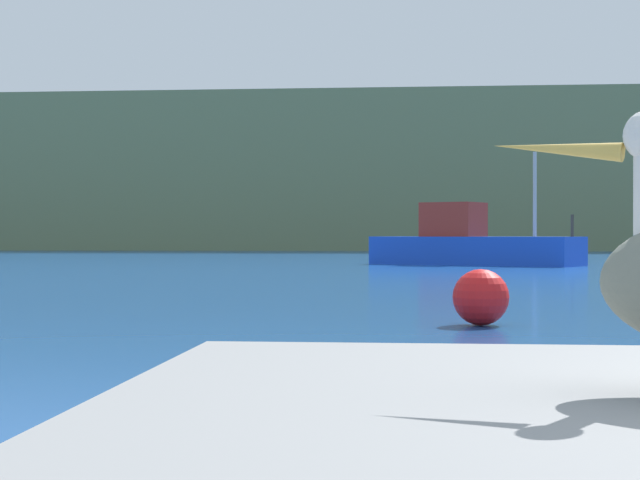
{
  "coord_description": "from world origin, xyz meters",
  "views": [
    {
      "loc": [
        -2.42,
        -3.23,
        1.04
      ],
      "look_at": [
        -4.88,
        22.26,
        0.89
      ],
      "focal_mm": 60.64,
      "sensor_mm": 36.0,
      "label": 1
    }
  ],
  "objects": [
    {
      "name": "fishing_boat_blue",
      "position": [
        -0.85,
        32.92,
        0.67
      ],
      "size": [
        7.14,
        5.09,
        3.66
      ],
      "rotation": [
        0.0,
        0.0,
        -0.48
      ],
      "color": "blue",
      "rests_on": "ground"
    },
    {
      "name": "hillside_backdrop",
      "position": [
        0.0,
        67.67,
        4.87
      ],
      "size": [
        140.0,
        13.64,
        9.73
      ],
      "primitive_type": "cube",
      "color": "#6B7A51",
      "rests_on": "ground"
    },
    {
      "name": "mooring_buoy",
      "position": [
        -1.78,
        9.05,
        0.32
      ],
      "size": [
        0.64,
        0.64,
        0.64
      ],
      "primitive_type": "sphere",
      "color": "red",
      "rests_on": "ground"
    }
  ]
}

